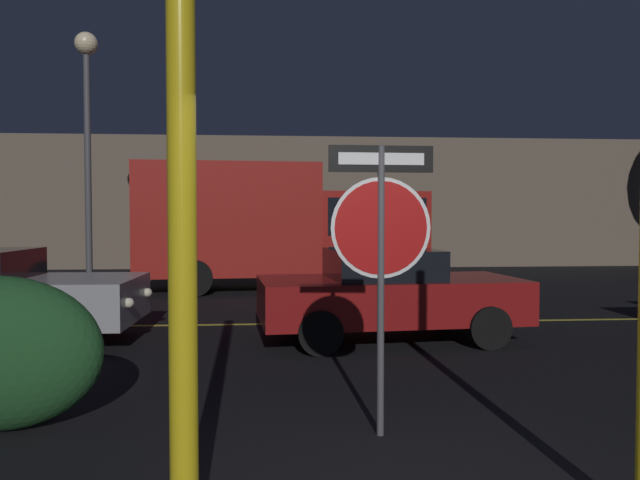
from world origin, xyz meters
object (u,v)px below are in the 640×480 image
object	(u,v)px
yellow_pole_left	(182,242)
street_lamp	(87,104)
passing_car_2	(388,294)
stop_sign	(381,230)
delivery_truck	(282,224)

from	to	relation	value
yellow_pole_left	street_lamp	distance (m)	13.15
street_lamp	passing_car_2	bearing A→B (deg)	-46.89
passing_car_2	yellow_pole_left	bearing A→B (deg)	-26.49
stop_sign	delivery_truck	size ratio (longest dim) A/B	0.33
passing_car_2	street_lamp	world-z (taller)	street_lamp
yellow_pole_left	stop_sign	bearing A→B (deg)	49.34
stop_sign	yellow_pole_left	size ratio (longest dim) A/B	0.71
stop_sign	yellow_pole_left	world-z (taller)	yellow_pole_left
delivery_truck	street_lamp	distance (m)	5.56
stop_sign	passing_car_2	world-z (taller)	stop_sign
stop_sign	yellow_pole_left	distance (m)	2.14
stop_sign	delivery_truck	bearing A→B (deg)	91.51
yellow_pole_left	passing_car_2	size ratio (longest dim) A/B	0.84
yellow_pole_left	delivery_truck	xyz separation A→B (m)	(0.77, 12.19, -0.04)
delivery_truck	street_lamp	size ratio (longest dim) A/B	1.15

